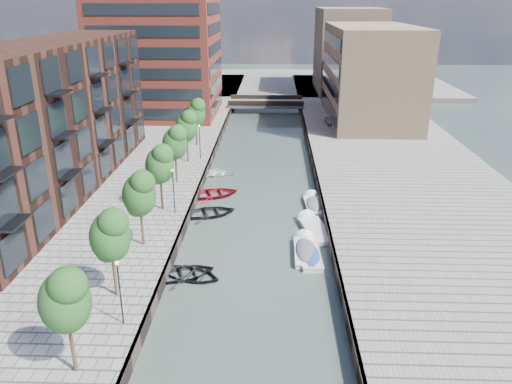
# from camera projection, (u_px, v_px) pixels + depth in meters

# --- Properties ---
(water) EXTENTS (300.00, 300.00, 0.00)m
(water) POSITION_uv_depth(u_px,v_px,m) (261.00, 168.00, 59.04)
(water) COLOR #38473F
(water) RESTS_ON ground
(quay_right) EXTENTS (20.00, 140.00, 1.00)m
(quay_right) POSITION_uv_depth(u_px,v_px,m) (398.00, 165.00, 58.31)
(quay_right) COLOR gray
(quay_right) RESTS_ON ground
(quay_wall_left) EXTENTS (0.25, 140.00, 1.00)m
(quay_wall_left) POSITION_uv_depth(u_px,v_px,m) (210.00, 163.00, 59.06)
(quay_wall_left) COLOR #332823
(quay_wall_left) RESTS_ON ground
(quay_wall_right) EXTENTS (0.25, 140.00, 1.00)m
(quay_wall_right) POSITION_uv_depth(u_px,v_px,m) (313.00, 164.00, 58.65)
(quay_wall_right) COLOR #332823
(quay_wall_right) RESTS_ON ground
(far_closure) EXTENTS (80.00, 40.00, 1.00)m
(far_closure) POSITION_uv_depth(u_px,v_px,m) (268.00, 83.00, 114.74)
(far_closure) COLOR gray
(far_closure) RESTS_ON ground
(apartment_block) EXTENTS (8.00, 38.00, 14.00)m
(apartment_block) POSITION_uv_depth(u_px,v_px,m) (49.00, 119.00, 47.50)
(apartment_block) COLOR black
(apartment_block) RESTS_ON quay_left
(tower) EXTENTS (18.00, 18.00, 30.00)m
(tower) POSITION_uv_depth(u_px,v_px,m) (156.00, 17.00, 77.10)
(tower) COLOR #94362B
(tower) RESTS_ON quay_left
(tan_block_near) EXTENTS (12.00, 25.00, 14.00)m
(tan_block_near) POSITION_uv_depth(u_px,v_px,m) (370.00, 74.00, 76.08)
(tan_block_near) COLOR tan
(tan_block_near) RESTS_ON quay_right
(tan_block_far) EXTENTS (12.00, 20.00, 16.00)m
(tan_block_far) POSITION_uv_depth(u_px,v_px,m) (347.00, 50.00, 99.94)
(tan_block_far) COLOR tan
(tan_block_far) RESTS_ON quay_right
(bridge) EXTENTS (13.00, 6.00, 1.30)m
(bridge) POSITION_uv_depth(u_px,v_px,m) (266.00, 103.00, 88.34)
(bridge) COLOR gray
(bridge) RESTS_ON ground
(tree_0) EXTENTS (2.50, 2.50, 5.95)m
(tree_0) POSITION_uv_depth(u_px,v_px,m) (64.00, 298.00, 23.87)
(tree_0) COLOR #382619
(tree_0) RESTS_ON quay_left
(tree_1) EXTENTS (2.50, 2.50, 5.95)m
(tree_1) POSITION_uv_depth(u_px,v_px,m) (110.00, 234.00, 30.39)
(tree_1) COLOR #382619
(tree_1) RESTS_ON quay_left
(tree_2) EXTENTS (2.50, 2.50, 5.95)m
(tree_2) POSITION_uv_depth(u_px,v_px,m) (139.00, 192.00, 36.91)
(tree_2) COLOR #382619
(tree_2) RESTS_ON quay_left
(tree_3) EXTENTS (2.50, 2.50, 5.95)m
(tree_3) POSITION_uv_depth(u_px,v_px,m) (159.00, 163.00, 43.43)
(tree_3) COLOR #382619
(tree_3) RESTS_ON quay_left
(tree_4) EXTENTS (2.50, 2.50, 5.95)m
(tree_4) POSITION_uv_depth(u_px,v_px,m) (175.00, 142.00, 49.95)
(tree_4) COLOR #382619
(tree_4) RESTS_ON quay_left
(tree_5) EXTENTS (2.50, 2.50, 5.95)m
(tree_5) POSITION_uv_depth(u_px,v_px,m) (186.00, 125.00, 56.47)
(tree_5) COLOR #382619
(tree_5) RESTS_ON quay_left
(tree_6) EXTENTS (2.50, 2.50, 5.95)m
(tree_6) POSITION_uv_depth(u_px,v_px,m) (196.00, 112.00, 62.99)
(tree_6) COLOR #382619
(tree_6) RESTS_ON quay_left
(lamp_0) EXTENTS (0.24, 0.24, 4.12)m
(lamp_0) POSITION_uv_depth(u_px,v_px,m) (119.00, 286.00, 28.21)
(lamp_0) COLOR black
(lamp_0) RESTS_ON quay_left
(lamp_1) EXTENTS (0.24, 0.24, 4.12)m
(lamp_1) POSITION_uv_depth(u_px,v_px,m) (173.00, 187.00, 43.11)
(lamp_1) COLOR black
(lamp_1) RESTS_ON quay_left
(lamp_2) EXTENTS (0.24, 0.24, 4.12)m
(lamp_2) POSITION_uv_depth(u_px,v_px,m) (200.00, 138.00, 58.01)
(lamp_2) COLOR black
(lamp_2) RESTS_ON quay_left
(sloop_0) EXTENTS (5.05, 4.31, 0.89)m
(sloop_0) POSITION_uv_depth(u_px,v_px,m) (192.00, 278.00, 35.78)
(sloop_0) COLOR black
(sloop_0) RESTS_ON ground
(sloop_1) EXTENTS (5.28, 4.63, 0.91)m
(sloop_1) POSITION_uv_depth(u_px,v_px,m) (186.00, 276.00, 35.92)
(sloop_1) COLOR black
(sloop_1) RESTS_ON ground
(sloop_2) EXTENTS (6.11, 5.26, 1.06)m
(sloop_2) POSITION_uv_depth(u_px,v_px,m) (214.00, 196.00, 50.47)
(sloop_2) COLOR #A31124
(sloop_2) RESTS_ON ground
(sloop_3) EXTENTS (4.81, 3.72, 0.92)m
(sloop_3) POSITION_uv_depth(u_px,v_px,m) (216.00, 175.00, 56.45)
(sloop_3) COLOR white
(sloop_3) RESTS_ON ground
(sloop_4) EXTENTS (5.80, 4.92, 1.02)m
(sloop_4) POSITION_uv_depth(u_px,v_px,m) (210.00, 215.00, 46.06)
(sloop_4) COLOR black
(sloop_4) RESTS_ON ground
(motorboat_1) EXTENTS (1.80, 5.08, 1.69)m
(motorboat_1) POSITION_uv_depth(u_px,v_px,m) (305.00, 250.00, 39.29)
(motorboat_1) COLOR white
(motorboat_1) RESTS_ON ground
(motorboat_2) EXTENTS (3.09, 5.65, 1.79)m
(motorboat_2) POSITION_uv_depth(u_px,v_px,m) (314.00, 229.00, 43.17)
(motorboat_2) COLOR white
(motorboat_2) RESTS_ON ground
(motorboat_3) EXTENTS (1.75, 4.54, 1.49)m
(motorboat_3) POSITION_uv_depth(u_px,v_px,m) (310.00, 255.00, 38.60)
(motorboat_3) COLOR silver
(motorboat_3) RESTS_ON ground
(motorboat_4) EXTENTS (1.93, 4.88, 1.60)m
(motorboat_4) POSITION_uv_depth(u_px,v_px,m) (314.00, 204.00, 48.03)
(motorboat_4) COLOR white
(motorboat_4) RESTS_ON ground
(car) EXTENTS (1.83, 3.63, 1.19)m
(car) POSITION_uv_depth(u_px,v_px,m) (331.00, 121.00, 74.79)
(car) COLOR #959799
(car) RESTS_ON quay_right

